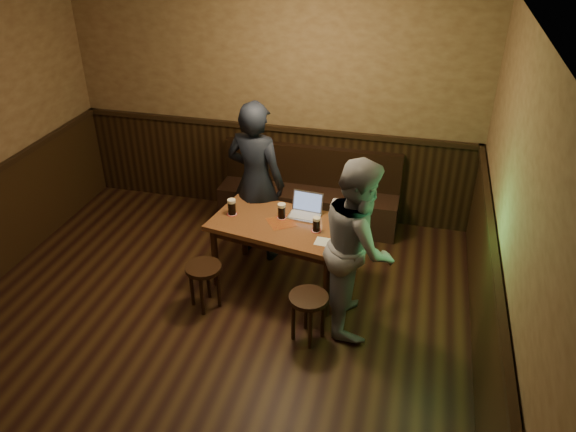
# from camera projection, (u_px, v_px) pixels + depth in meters

# --- Properties ---
(room) EXTENTS (5.04, 6.04, 2.84)m
(room) POSITION_uv_depth(u_px,v_px,m) (181.00, 241.00, 4.51)
(room) COLOR black
(room) RESTS_ON ground
(bench) EXTENTS (2.20, 0.50, 0.95)m
(bench) POSITION_uv_depth(u_px,v_px,m) (309.00, 199.00, 6.97)
(bench) COLOR black
(bench) RESTS_ON ground
(pub_table) EXTENTS (1.51, 1.02, 0.75)m
(pub_table) POSITION_uv_depth(u_px,v_px,m) (282.00, 231.00, 5.70)
(pub_table) COLOR brown
(pub_table) RESTS_ON ground
(stool_left) EXTENTS (0.40, 0.40, 0.48)m
(stool_left) POSITION_uv_depth(u_px,v_px,m) (204.00, 274.00, 5.49)
(stool_left) COLOR black
(stool_left) RESTS_ON ground
(stool_right) EXTENTS (0.47, 0.47, 0.49)m
(stool_right) POSITION_uv_depth(u_px,v_px,m) (308.00, 305.00, 5.08)
(stool_right) COLOR black
(stool_right) RESTS_ON ground
(pint_left) EXTENTS (0.11, 0.11, 0.17)m
(pint_left) POSITION_uv_depth(u_px,v_px,m) (232.00, 207.00, 5.75)
(pint_left) COLOR #B1151C
(pint_left) RESTS_ON pub_table
(pint_mid) EXTENTS (0.11, 0.11, 0.16)m
(pint_mid) POSITION_uv_depth(u_px,v_px,m) (282.00, 211.00, 5.68)
(pint_mid) COLOR #B1151C
(pint_mid) RESTS_ON pub_table
(pint_right) EXTENTS (0.10, 0.10, 0.15)m
(pint_right) POSITION_uv_depth(u_px,v_px,m) (316.00, 224.00, 5.47)
(pint_right) COLOR #B1151C
(pint_right) RESTS_ON pub_table
(laptop) EXTENTS (0.34, 0.29, 0.23)m
(laptop) POSITION_uv_depth(u_px,v_px,m) (306.00, 210.00, 5.75)
(laptop) COLOR silver
(laptop) RESTS_ON pub_table
(menu) EXTENTS (0.23, 0.16, 0.00)m
(menu) POSITION_uv_depth(u_px,v_px,m) (327.00, 242.00, 5.32)
(menu) COLOR silver
(menu) RESTS_ON pub_table
(person_suit) EXTENTS (0.74, 0.55, 1.82)m
(person_suit) POSITION_uv_depth(u_px,v_px,m) (256.00, 182.00, 6.05)
(person_suit) COLOR black
(person_suit) RESTS_ON ground
(person_grey) EXTENTS (0.79, 0.93, 1.71)m
(person_grey) POSITION_uv_depth(u_px,v_px,m) (358.00, 245.00, 5.08)
(person_grey) COLOR gray
(person_grey) RESTS_ON ground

